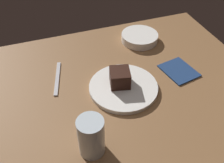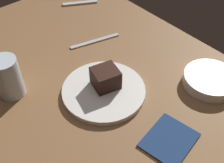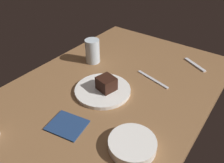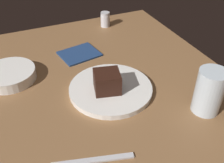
{
  "view_description": "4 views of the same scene",
  "coord_description": "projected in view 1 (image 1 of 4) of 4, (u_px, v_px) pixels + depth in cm",
  "views": [
    {
      "loc": [
        20.49,
        65.58,
        70.37
      ],
      "look_at": [
        -2.78,
        0.21,
        6.87
      ],
      "focal_mm": 42.06,
      "sensor_mm": 36.0,
      "label": 1
    },
    {
      "loc": [
        -53.66,
        38.65,
        67.56
      ],
      "look_at": [
        -6.97,
        -1.61,
        5.94
      ],
      "focal_mm": 46.27,
      "sensor_mm": 36.0,
      "label": 2
    },
    {
      "loc": [
        -69.56,
        -49.56,
        66.51
      ],
      "look_at": [
        -4.45,
        -2.04,
        8.81
      ],
      "focal_mm": 36.24,
      "sensor_mm": 36.0,
      "label": 3
    },
    {
      "loc": [
        51.33,
        -23.44,
        53.94
      ],
      "look_at": [
        -4.3,
        0.89,
        8.5
      ],
      "focal_mm": 42.53,
      "sensor_mm": 36.0,
      "label": 4
    }
  ],
  "objects": [
    {
      "name": "dining_table",
      "position": [
        105.0,
        94.0,
        0.97
      ],
      "size": [
        120.0,
        84.0,
        3.0
      ],
      "primitive_type": "cube",
      "color": "brown",
      "rests_on": "ground"
    },
    {
      "name": "chocolate_cake_slice",
      "position": [
        119.0,
        77.0,
        0.95
      ],
      "size": [
        8.64,
        8.93,
        6.03
      ],
      "primitive_type": "cube",
      "rotation": [
        0.0,
        0.0,
        6.04
      ],
      "color": "black",
      "rests_on": "dessert_plate"
    },
    {
      "name": "folded_napkin",
      "position": [
        179.0,
        71.0,
        1.04
      ],
      "size": [
        13.6,
        15.4,
        0.6
      ],
      "primitive_type": "cube",
      "rotation": [
        0.0,
        0.0,
        0.18
      ],
      "color": "navy",
      "rests_on": "dining_table"
    },
    {
      "name": "butter_knife",
      "position": [
        57.0,
        78.0,
        1.01
      ],
      "size": [
        6.2,
        18.73,
        0.5
      ],
      "primitive_type": "cube",
      "rotation": [
        0.0,
        0.0,
        1.31
      ],
      "color": "silver",
      "rests_on": "dining_table"
    },
    {
      "name": "dessert_plate",
      "position": [
        123.0,
        87.0,
        0.96
      ],
      "size": [
        25.24,
        25.24,
        1.66
      ],
      "primitive_type": "cylinder",
      "color": "white",
      "rests_on": "dining_table"
    },
    {
      "name": "side_bowl",
      "position": [
        140.0,
        37.0,
        1.19
      ],
      "size": [
        16.53,
        16.53,
        3.45
      ],
      "primitive_type": "cylinder",
      "color": "white",
      "rests_on": "dining_table"
    },
    {
      "name": "water_glass",
      "position": [
        91.0,
        136.0,
        0.73
      ],
      "size": [
        7.71,
        7.71,
        12.86
      ],
      "primitive_type": "cylinder",
      "color": "silver",
      "rests_on": "dining_table"
    }
  ]
}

